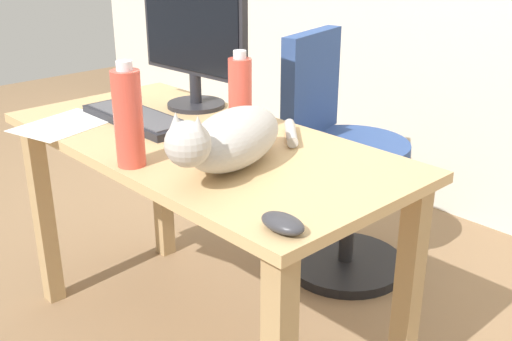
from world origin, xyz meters
TOP-DOWN VIEW (x-y plane):
  - ground_plane at (0.00, 0.00)m, footprint 8.00×8.00m
  - desk at (0.00, 0.00)m, footprint 1.31×0.63m
  - office_chair at (-0.03, 0.71)m, footprint 0.49×0.48m
  - monitor at (-0.28, 0.21)m, footprint 0.48×0.20m
  - keyboard at (-0.27, -0.04)m, footprint 0.44×0.15m
  - cat at (0.24, -0.08)m, footprint 0.28×0.59m
  - computer_mouse at (0.58, -0.24)m, footprint 0.11×0.06m
  - paper_sheet at (-0.40, -0.23)m, footprint 0.28×0.34m
  - water_bottle at (0.05, -0.26)m, footprint 0.08×0.08m
  - spray_bottle at (0.04, 0.13)m, footprint 0.07×0.07m

SIDE VIEW (x-z plane):
  - ground_plane at x=0.00m, z-range 0.00..0.00m
  - office_chair at x=-0.03m, z-range -0.06..0.89m
  - desk at x=0.00m, z-range 0.24..0.97m
  - paper_sheet at x=-0.40m, z-range 0.73..0.73m
  - keyboard at x=-0.27m, z-range 0.73..0.76m
  - computer_mouse at x=0.58m, z-range 0.73..0.77m
  - cat at x=0.24m, z-range 0.71..0.91m
  - spray_bottle at x=0.04m, z-range 0.72..0.97m
  - water_bottle at x=0.05m, z-range 0.72..1.00m
  - monitor at x=-0.28m, z-range 0.75..1.16m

